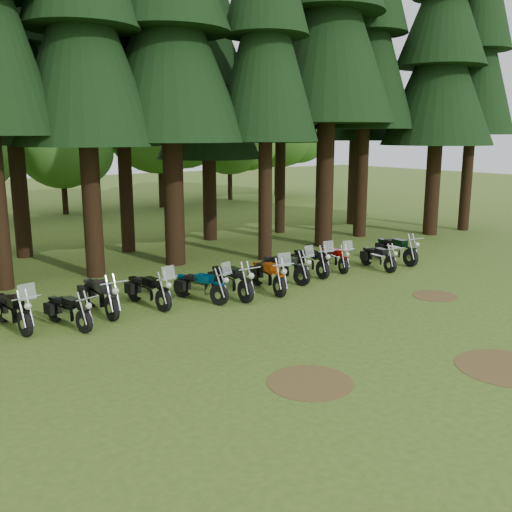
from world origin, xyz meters
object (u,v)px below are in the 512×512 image
(motorcycle_4, at_px, (201,287))
(motorcycle_10, at_px, (378,258))
(motorcycle_9, at_px, (335,258))
(motorcycle_0, at_px, (13,311))
(motorcycle_2, at_px, (100,296))
(motorcycle_11, at_px, (396,250))
(motorcycle_7, at_px, (285,268))
(motorcycle_5, at_px, (231,282))
(motorcycle_8, at_px, (311,262))
(motorcycle_1, at_px, (69,312))
(motorcycle_3, at_px, (149,291))
(motorcycle_6, at_px, (268,276))

(motorcycle_4, relative_size, motorcycle_10, 1.06)
(motorcycle_9, bearing_deg, motorcycle_0, -164.82)
(motorcycle_2, relative_size, motorcycle_11, 1.01)
(motorcycle_7, distance_m, motorcycle_11, 5.53)
(motorcycle_7, bearing_deg, motorcycle_5, 179.97)
(motorcycle_7, distance_m, motorcycle_8, 1.45)
(motorcycle_4, xyz_separation_m, motorcycle_9, (6.26, 0.61, -0.03))
(motorcycle_7, bearing_deg, motorcycle_4, 175.30)
(motorcycle_5, distance_m, motorcycle_10, 6.63)
(motorcycle_11, bearing_deg, motorcycle_5, -170.65)
(motorcycle_4, distance_m, motorcycle_10, 7.68)
(motorcycle_2, xyz_separation_m, motorcycle_4, (2.93, -0.67, -0.04))
(motorcycle_2, xyz_separation_m, motorcycle_11, (12.04, -0.60, -0.00))
(motorcycle_1, distance_m, motorcycle_2, 1.31)
(motorcycle_1, relative_size, motorcycle_9, 0.99)
(motorcycle_7, height_order, motorcycle_10, motorcycle_7)
(motorcycle_3, height_order, motorcycle_6, motorcycle_6)
(motorcycle_11, bearing_deg, motorcycle_0, -174.51)
(motorcycle_4, distance_m, motorcycle_8, 5.04)
(motorcycle_6, bearing_deg, motorcycle_9, 24.08)
(motorcycle_6, xyz_separation_m, motorcycle_8, (2.61, 0.87, -0.02))
(motorcycle_3, bearing_deg, motorcycle_7, -9.77)
(motorcycle_5, bearing_deg, motorcycle_3, 168.37)
(motorcycle_5, distance_m, motorcycle_7, 2.58)
(motorcycle_2, distance_m, motorcycle_10, 10.65)
(motorcycle_9, height_order, motorcycle_10, motorcycle_9)
(motorcycle_6, height_order, motorcycle_9, motorcycle_6)
(motorcycle_4, distance_m, motorcycle_9, 6.29)
(motorcycle_11, bearing_deg, motorcycle_3, -174.16)
(motorcycle_0, bearing_deg, motorcycle_10, -11.48)
(motorcycle_1, relative_size, motorcycle_11, 0.84)
(motorcycle_8, bearing_deg, motorcycle_5, -163.27)
(motorcycle_3, height_order, motorcycle_7, motorcycle_7)
(motorcycle_9, bearing_deg, motorcycle_8, -162.67)
(motorcycle_0, bearing_deg, motorcycle_9, -7.57)
(motorcycle_0, height_order, motorcycle_6, motorcycle_6)
(motorcycle_10, bearing_deg, motorcycle_4, -172.73)
(motorcycle_7, height_order, motorcycle_8, motorcycle_7)
(motorcycle_3, bearing_deg, motorcycle_5, -20.98)
(motorcycle_3, distance_m, motorcycle_7, 5.10)
(motorcycle_2, distance_m, motorcycle_9, 9.19)
(motorcycle_2, xyz_separation_m, motorcycle_3, (1.42, -0.20, -0.02))
(motorcycle_11, bearing_deg, motorcycle_10, -158.34)
(motorcycle_2, bearing_deg, motorcycle_4, -13.18)
(motorcycle_6, distance_m, motorcycle_8, 2.76)
(motorcycle_8, bearing_deg, motorcycle_2, -173.92)
(motorcycle_0, relative_size, motorcycle_2, 0.96)
(motorcycle_1, relative_size, motorcycle_8, 0.88)
(motorcycle_1, bearing_deg, motorcycle_0, 137.26)
(motorcycle_2, relative_size, motorcycle_7, 1.05)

